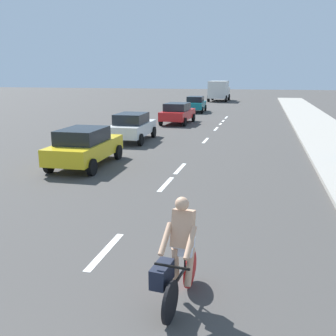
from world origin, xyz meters
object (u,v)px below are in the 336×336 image
Objects in this scene: parked_car_yellow at (85,146)px; parked_car_white at (132,126)px; cyclist at (178,257)px; delivery_truck at (219,90)px; parked_car_teal at (196,104)px; parked_car_red at (178,113)px.

parked_car_yellow is 1.02× the size of parked_car_white.
cyclist is 0.29× the size of delivery_truck.
delivery_truck is at bearing 86.33° from parked_car_teal.
parked_car_white and parked_car_red have the same top height.
delivery_truck is at bearing 91.48° from parked_car_red.
cyclist is at bearing -75.56° from parked_car_red.
parked_car_yellow is at bearing -90.27° from delivery_truck.
cyclist is 0.41× the size of parked_car_red.
parked_car_yellow and parked_car_teal have the same top height.
parked_car_white is at bearing -90.68° from delivery_truck.
parked_car_white is at bearing -62.38° from cyclist.
cyclist is 15.75m from parked_car_white.
cyclist is at bearing -57.21° from parked_car_yellow.
parked_car_teal is at bearing 93.33° from parked_car_red.
parked_car_yellow is at bearing -49.99° from cyclist.
parked_car_teal is (0.50, 17.58, -0.00)m from parked_car_white.
parked_car_red is at bearing -90.79° from parked_car_teal.
parked_car_teal is (-5.40, 32.19, 0.01)m from cyclist.
parked_car_teal is (0.37, 23.76, -0.00)m from parked_car_yellow.
parked_car_white is 17.59m from parked_car_teal.
parked_car_yellow is 23.76m from parked_car_teal.
parked_car_red is 26.20m from delivery_truck.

